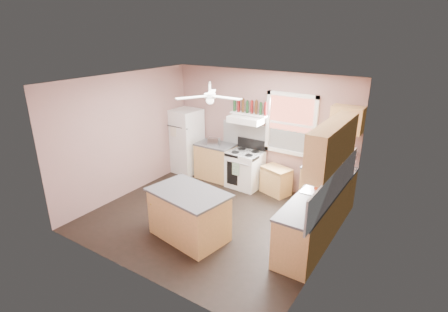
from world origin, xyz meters
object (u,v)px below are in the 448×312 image
Objects in this scene: stove at (245,169)px; island at (189,215)px; toaster at (214,141)px; refrigerator at (186,141)px; cart at (276,181)px.

stove and island have the same top height.
island is at bearing -80.76° from toaster.
toaster is 1.02m from stove.
refrigerator is 1.26× the size of island.
stove is 2.41m from island.
refrigerator is 3.14m from island.
refrigerator reaches higher than island.
cart is (2.53, 0.06, -0.51)m from refrigerator.
toaster is at bearing -173.69° from stove.
toaster is (0.90, -0.05, 0.17)m from refrigerator.
refrigerator is 1.92× the size of stove.
island is (-0.55, -2.46, 0.12)m from cart.
cart is at bearing 6.93° from refrigerator.
refrigerator reaches higher than cart.
cart is at bearing 86.77° from island.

